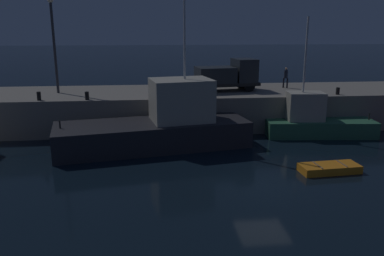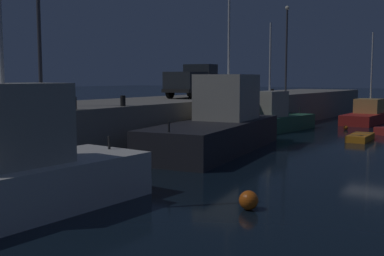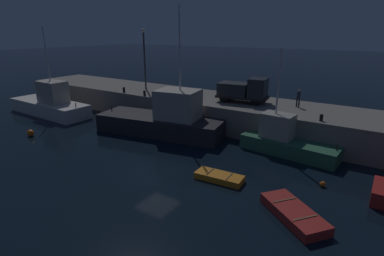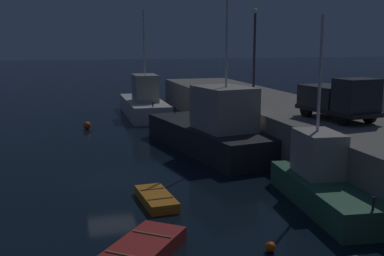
{
  "view_description": "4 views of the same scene",
  "coord_description": "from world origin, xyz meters",
  "px_view_note": "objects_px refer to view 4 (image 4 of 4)",
  "views": [
    {
      "loc": [
        -5.36,
        -17.38,
        7.67
      ],
      "look_at": [
        -2.75,
        8.28,
        0.95
      ],
      "focal_mm": 36.19,
      "sensor_mm": 36.0,
      "label": 1
    },
    {
      "loc": [
        -28.73,
        -7.7,
        4.28
      ],
      "look_at": [
        -6.49,
        8.04,
        1.39
      ],
      "focal_mm": 45.03,
      "sensor_mm": 36.0,
      "label": 2
    },
    {
      "loc": [
        12.74,
        -14.79,
        9.64
      ],
      "look_at": [
        -2.09,
        7.7,
        0.97
      ],
      "focal_mm": 28.36,
      "sensor_mm": 36.0,
      "label": 3
    },
    {
      "loc": [
        24.36,
        -2.25,
        7.3
      ],
      "look_at": [
        -5.43,
        5.95,
        1.55
      ],
      "focal_mm": 44.32,
      "sensor_mm": 36.0,
      "label": 4
    }
  ],
  "objects_px": {
    "mooring_buoy_mid": "(87,125)",
    "mooring_buoy_near": "(270,247)",
    "utility_truck": "(339,99)",
    "rowboat_white_mid": "(140,252)",
    "bollard_east": "(215,92)",
    "fishing_boat_blue": "(144,103)",
    "lamp_post_west": "(255,44)",
    "dinghy_orange_near": "(156,199)",
    "fishing_boat_grey": "(325,183)",
    "fishing_boat_white": "(213,130)",
    "bollard_central": "(228,96)"
  },
  "relations": [
    {
      "from": "lamp_post_west",
      "to": "bollard_east",
      "type": "height_order",
      "value": "lamp_post_west"
    },
    {
      "from": "rowboat_white_mid",
      "to": "utility_truck",
      "type": "distance_m",
      "value": 16.23
    },
    {
      "from": "mooring_buoy_near",
      "to": "utility_truck",
      "type": "relative_size",
      "value": 0.07
    },
    {
      "from": "rowboat_white_mid",
      "to": "bollard_east",
      "type": "distance_m",
      "value": 25.14
    },
    {
      "from": "rowboat_white_mid",
      "to": "lamp_post_west",
      "type": "relative_size",
      "value": 0.6
    },
    {
      "from": "fishing_boat_blue",
      "to": "fishing_boat_grey",
      "type": "xyz_separation_m",
      "value": [
        27.21,
        3.52,
        -0.23
      ]
    },
    {
      "from": "dinghy_orange_near",
      "to": "bollard_central",
      "type": "distance_m",
      "value": 16.68
    },
    {
      "from": "rowboat_white_mid",
      "to": "bollard_east",
      "type": "bearing_deg",
      "value": 156.01
    },
    {
      "from": "dinghy_orange_near",
      "to": "rowboat_white_mid",
      "type": "xyz_separation_m",
      "value": [
        5.43,
        -1.63,
        0.06
      ]
    },
    {
      "from": "bollard_central",
      "to": "mooring_buoy_mid",
      "type": "bearing_deg",
      "value": -116.7
    },
    {
      "from": "rowboat_white_mid",
      "to": "mooring_buoy_mid",
      "type": "bearing_deg",
      "value": -179.07
    },
    {
      "from": "mooring_buoy_mid",
      "to": "mooring_buoy_near",
      "type": "bearing_deg",
      "value": 10.95
    },
    {
      "from": "rowboat_white_mid",
      "to": "mooring_buoy_near",
      "type": "xyz_separation_m",
      "value": [
        0.6,
        4.51,
        -0.09
      ]
    },
    {
      "from": "mooring_buoy_near",
      "to": "utility_truck",
      "type": "height_order",
      "value": "utility_truck"
    },
    {
      "from": "lamp_post_west",
      "to": "utility_truck",
      "type": "relative_size",
      "value": 1.34
    },
    {
      "from": "fishing_boat_blue",
      "to": "mooring_buoy_mid",
      "type": "xyz_separation_m",
      "value": [
        5.61,
        -5.77,
        -0.95
      ]
    },
    {
      "from": "fishing_boat_blue",
      "to": "bollard_east",
      "type": "bearing_deg",
      "value": 32.28
    },
    {
      "from": "fishing_boat_blue",
      "to": "lamp_post_west",
      "type": "height_order",
      "value": "fishing_boat_blue"
    },
    {
      "from": "dinghy_orange_near",
      "to": "bollard_east",
      "type": "bearing_deg",
      "value": 153.89
    },
    {
      "from": "dinghy_orange_near",
      "to": "mooring_buoy_near",
      "type": "relative_size",
      "value": 8.85
    },
    {
      "from": "fishing_boat_blue",
      "to": "fishing_boat_white",
      "type": "distance_m",
      "value": 16.06
    },
    {
      "from": "fishing_boat_white",
      "to": "utility_truck",
      "type": "distance_m",
      "value": 8.39
    },
    {
      "from": "fishing_boat_white",
      "to": "mooring_buoy_mid",
      "type": "distance_m",
      "value": 12.92
    },
    {
      "from": "mooring_buoy_near",
      "to": "bollard_east",
      "type": "relative_size",
      "value": 0.63
    },
    {
      "from": "mooring_buoy_near",
      "to": "lamp_post_west",
      "type": "relative_size",
      "value": 0.05
    },
    {
      "from": "lamp_post_west",
      "to": "utility_truck",
      "type": "bearing_deg",
      "value": -1.32
    },
    {
      "from": "fishing_boat_grey",
      "to": "bollard_east",
      "type": "height_order",
      "value": "fishing_boat_grey"
    },
    {
      "from": "fishing_boat_grey",
      "to": "mooring_buoy_mid",
      "type": "distance_m",
      "value": 23.53
    },
    {
      "from": "rowboat_white_mid",
      "to": "bollard_central",
      "type": "bearing_deg",
      "value": 152.73
    },
    {
      "from": "mooring_buoy_near",
      "to": "bollard_east",
      "type": "distance_m",
      "value": 24.27
    },
    {
      "from": "fishing_boat_blue",
      "to": "lamp_post_west",
      "type": "xyz_separation_m",
      "value": [
        8.17,
        7.97,
        5.69
      ]
    },
    {
      "from": "fishing_boat_grey",
      "to": "bollard_east",
      "type": "relative_size",
      "value": 14.02
    },
    {
      "from": "fishing_boat_blue",
      "to": "mooring_buoy_near",
      "type": "relative_size",
      "value": 30.85
    },
    {
      "from": "dinghy_orange_near",
      "to": "rowboat_white_mid",
      "type": "height_order",
      "value": "rowboat_white_mid"
    },
    {
      "from": "fishing_boat_white",
      "to": "rowboat_white_mid",
      "type": "xyz_separation_m",
      "value": [
        14.47,
        -7.26,
        -1.18
      ]
    },
    {
      "from": "fishing_boat_grey",
      "to": "utility_truck",
      "type": "distance_m",
      "value": 7.66
    },
    {
      "from": "fishing_boat_blue",
      "to": "mooring_buoy_near",
      "type": "bearing_deg",
      "value": -1.58
    },
    {
      "from": "mooring_buoy_near",
      "to": "fishing_boat_blue",
      "type": "bearing_deg",
      "value": 178.42
    },
    {
      "from": "utility_truck",
      "to": "mooring_buoy_mid",
      "type": "bearing_deg",
      "value": -139.75
    },
    {
      "from": "fishing_boat_blue",
      "to": "lamp_post_west",
      "type": "relative_size",
      "value": 1.63
    },
    {
      "from": "lamp_post_west",
      "to": "bollard_central",
      "type": "height_order",
      "value": "lamp_post_west"
    },
    {
      "from": "mooring_buoy_mid",
      "to": "bollard_east",
      "type": "height_order",
      "value": "bollard_east"
    },
    {
      "from": "fishing_boat_white",
      "to": "dinghy_orange_near",
      "type": "bearing_deg",
      "value": -31.91
    },
    {
      "from": "fishing_boat_grey",
      "to": "utility_truck",
      "type": "relative_size",
      "value": 1.58
    },
    {
      "from": "mooring_buoy_mid",
      "to": "bollard_east",
      "type": "xyz_separation_m",
      "value": [
        1.98,
        10.56,
        2.72
      ]
    },
    {
      "from": "dinghy_orange_near",
      "to": "bollard_central",
      "type": "relative_size",
      "value": 5.88
    },
    {
      "from": "fishing_boat_blue",
      "to": "rowboat_white_mid",
      "type": "relative_size",
      "value": 2.73
    },
    {
      "from": "rowboat_white_mid",
      "to": "bollard_central",
      "type": "xyz_separation_m",
      "value": [
        -19.54,
        10.07,
        2.75
      ]
    },
    {
      "from": "fishing_boat_grey",
      "to": "dinghy_orange_near",
      "type": "relative_size",
      "value": 2.53
    },
    {
      "from": "bollard_central",
      "to": "fishing_boat_blue",
      "type": "bearing_deg",
      "value": -156.61
    }
  ]
}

